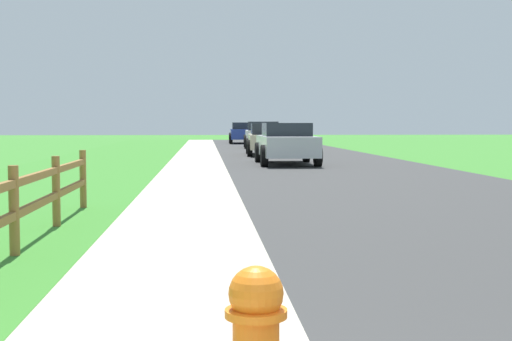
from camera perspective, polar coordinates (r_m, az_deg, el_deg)
ground_plane at (r=26.45m, az=-2.61°, el=0.68°), size 120.00×120.00×0.00m
road_asphalt at (r=28.74m, az=4.27°, el=0.93°), size 7.00×66.00×0.01m
curb_concrete at (r=28.53m, az=-8.75°, el=0.87°), size 6.00×66.00×0.01m
grass_verge at (r=28.69m, az=-11.74°, el=0.86°), size 5.00×66.00×0.00m
parked_suv_silver at (r=24.98m, az=2.43°, el=2.18°), size 2.01×4.55×1.43m
parked_car_beige at (r=32.14m, az=1.07°, el=2.52°), size 2.19×4.90×1.41m
parked_car_white at (r=41.53m, az=0.53°, el=2.88°), size 2.30×4.89×1.51m
parked_car_blue at (r=50.79m, az=-0.98°, el=3.03°), size 2.15×5.02×1.47m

